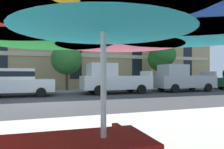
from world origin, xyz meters
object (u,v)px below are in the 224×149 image
sedan_white (17,82)px  pickup_silver (182,79)px  street_tree_right (162,56)px  street_tree_middle (66,59)px  patio_umbrella (103,6)px  pickup_white (113,80)px

sedan_white → pickup_silver: pickup_silver is taller
sedan_white → street_tree_right: street_tree_right is taller
street_tree_middle → patio_umbrella: size_ratio=0.96×
street_tree_right → patio_umbrella: (-10.63, -15.66, -1.06)m
street_tree_right → patio_umbrella: 18.96m
pickup_white → pickup_silver: bearing=0.0°
sedan_white → patio_umbrella: patio_umbrella is taller
pickup_white → patio_umbrella: bearing=-110.0°
pickup_silver → street_tree_right: (-0.01, 2.96, 2.14)m
street_tree_right → patio_umbrella: size_ratio=1.13×
pickup_silver → street_tree_right: size_ratio=1.12×
street_tree_middle → pickup_silver: bearing=-17.8°
sedan_white → street_tree_middle: (3.40, 2.90, 1.73)m
pickup_white → sedan_white: bearing=-180.0°
pickup_white → street_tree_middle: 4.51m
pickup_silver → street_tree_right: 3.65m
patio_umbrella → street_tree_middle: bearing=84.2°
patio_umbrella → pickup_white: bearing=70.0°
street_tree_middle → street_tree_right: size_ratio=0.85×
patio_umbrella → street_tree_right: bearing=55.8°
pickup_silver → patio_umbrella: (-10.64, -12.70, 1.08)m
pickup_white → street_tree_middle: size_ratio=1.31×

